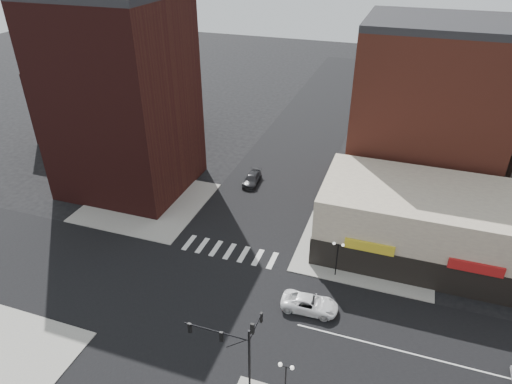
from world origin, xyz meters
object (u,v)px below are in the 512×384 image
(traffic_signal, at_px, (239,343))
(white_suv, at_px, (310,304))
(street_lamp_ne, at_px, (338,251))
(dark_sedan_north, at_px, (252,179))
(street_lamp_se_a, at_px, (286,374))

(traffic_signal, height_order, white_suv, traffic_signal)
(traffic_signal, relative_size, white_suv, 1.43)
(traffic_signal, height_order, street_lamp_ne, traffic_signal)
(white_suv, distance_m, dark_sedan_north, 25.57)
(street_lamp_ne, relative_size, white_suv, 0.76)
(traffic_signal, relative_size, street_lamp_ne, 1.87)
(white_suv, bearing_deg, street_lamp_se_a, 179.83)
(street_lamp_ne, height_order, white_suv, street_lamp_ne)
(traffic_signal, bearing_deg, street_lamp_se_a, -2.57)
(traffic_signal, height_order, dark_sedan_north, traffic_signal)
(street_lamp_ne, relative_size, dark_sedan_north, 0.85)
(dark_sedan_north, bearing_deg, street_lamp_ne, -51.13)
(street_lamp_ne, xyz_separation_m, white_suv, (-1.44, -5.72, -2.54))
(street_lamp_se_a, distance_m, street_lamp_ne, 16.03)
(street_lamp_se_a, bearing_deg, dark_sedan_north, 113.58)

